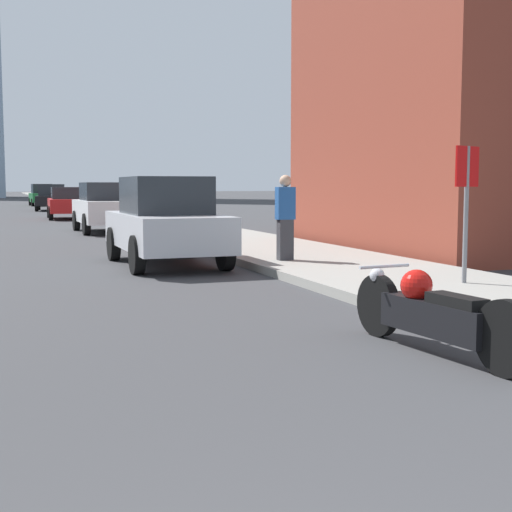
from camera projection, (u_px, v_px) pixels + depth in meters
sidewalk at (115, 213)px, 40.48m from camera, size 3.31×240.00×0.15m
motorcycle at (432, 313)px, 6.83m from camera, size 0.62×2.49×0.79m
parked_car_silver at (166, 221)px, 14.38m from camera, size 1.92×4.26×1.79m
parked_car_white at (105, 207)px, 24.58m from camera, size 1.90×4.33×1.72m
parked_car_red at (69, 203)px, 34.51m from camera, size 2.11×4.34×1.54m
parked_car_black at (52, 197)px, 46.02m from camera, size 2.30×4.35×1.70m
parked_car_green at (42, 195)px, 56.98m from camera, size 1.99×4.29×1.74m
stop_sign at (467, 190)px, 10.61m from camera, size 0.57×0.26×2.04m
pedestrian at (285, 217)px, 13.94m from camera, size 0.36×0.23×1.67m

